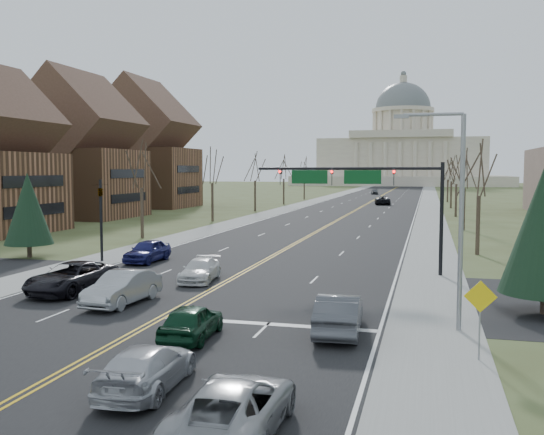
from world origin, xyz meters
The scene contains 37 objects.
ground centered at (0.00, 0.00, 0.00)m, with size 600.00×600.00×0.00m, color #474D26.
road centered at (0.00, 110.00, 0.01)m, with size 20.00×380.00×0.01m, color black.
cross_road centered at (0.00, 6.00, 0.01)m, with size 120.00×14.00×0.01m, color black.
sidewalk_left centered at (-12.00, 110.00, 0.01)m, with size 4.00×380.00×0.03m, color gray.
sidewalk_right centered at (12.00, 110.00, 0.01)m, with size 4.00×380.00×0.03m, color gray.
center_line centered at (0.00, 110.00, 0.01)m, with size 0.42×380.00×0.01m, color gold.
edge_line_left centered at (-9.80, 110.00, 0.01)m, with size 0.15×380.00×0.01m, color silver.
edge_line_right centered at (9.80, 110.00, 0.01)m, with size 0.15×380.00×0.01m, color silver.
stop_bar centered at (5.00, -1.00, 0.01)m, with size 9.50×0.50×0.01m, color silver.
capitol centered at (0.00, 249.91, 14.20)m, with size 90.00×60.00×50.00m.
signal_mast centered at (7.45, 13.50, 5.76)m, with size 12.12×0.44×7.20m.
signal_left centered at (-11.50, 13.50, 3.71)m, with size 0.32×0.36×6.00m.
street_light centered at (12.74, 0.00, 5.23)m, with size 2.90×0.25×9.07m.
warn_sign centered at (13.50, -4.02, 2.02)m, with size 1.13×0.07×2.87m.
tree_r_0 centered at (15.50, 24.00, 6.55)m, with size 3.74×3.74×8.50m.
tree_l_0 centered at (-15.50, 28.00, 6.94)m, with size 3.96×3.96×9.00m.
tree_r_1 centered at (15.50, 44.00, 6.55)m, with size 3.74×3.74×8.50m.
tree_l_1 centered at (-15.50, 48.00, 6.94)m, with size 3.96×3.96×9.00m.
tree_r_2 centered at (15.50, 64.00, 6.55)m, with size 3.74×3.74×8.50m.
tree_l_2 centered at (-15.50, 68.00, 6.94)m, with size 3.96×3.96×9.00m.
tree_r_3 centered at (15.50, 84.00, 6.55)m, with size 3.74×3.74×8.50m.
tree_l_3 centered at (-15.50, 88.00, 6.94)m, with size 3.96×3.96×9.00m.
tree_r_4 centered at (15.50, 104.00, 6.55)m, with size 3.74×3.74×8.50m.
tree_l_4 centered at (-15.50, 108.00, 6.94)m, with size 3.96×3.96×9.00m.
conifer_l centered at (-18.00, 14.00, 3.74)m, with size 3.64×3.64×6.50m.
bldg_left_mid centered at (-36.00, 50.00, 8.54)m, with size 15.10×14.28×20.75m.
bldg_left_far centered at (-38.00, 74.00, 9.54)m, with size 17.10×14.28×23.25m.
car_nb_inner_lead centered at (2.67, -4.04, 0.72)m, with size 1.68×4.18×1.43m, color black.
car_nb_outer_lead centered at (8.21, -1.71, 0.83)m, with size 1.73×4.96×1.64m, color #47494E.
car_nb_outer_second centered at (7.01, -11.92, 0.75)m, with size 2.44×5.29×1.47m, color gray.
car_nb_inner_second centered at (3.44, -9.54, 0.71)m, with size 1.94×4.78×1.39m, color #B1B4BA.
car_sb_inner_lead centered at (-3.06, 0.98, 0.84)m, with size 1.75×5.02×1.65m, color #989BA0.
car_sb_outer_lead centered at (-7.16, 2.92, 0.83)m, with size 2.73×5.92×1.64m, color black.
car_sb_inner_second centered at (-1.60, 7.85, 0.67)m, with size 1.86×4.56×1.32m, color silver.
car_sb_outer_second centered at (-8.08, 14.00, 0.82)m, with size 1.92×4.77×1.62m, color navy.
car_far_nb centered at (3.15, 91.68, 0.83)m, with size 2.72×5.90×1.64m, color black.
car_far_sb centered at (-2.48, 140.32, 0.76)m, with size 1.76×4.38×1.49m, color #4A4D52.
Camera 1 is at (11.66, -26.07, 6.73)m, focal length 40.00 mm.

